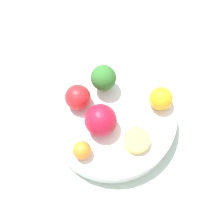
# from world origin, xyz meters

# --- Properties ---
(ground_plane) EXTENTS (6.00, 6.00, 0.00)m
(ground_plane) POSITION_xyz_m (0.00, 0.00, 0.00)
(ground_plane) COLOR gray
(table_surface) EXTENTS (1.20, 1.20, 0.02)m
(table_surface) POSITION_xyz_m (0.00, 0.00, 0.01)
(table_surface) COLOR #B2C6B2
(table_surface) RESTS_ON ground_plane
(bowl) EXTENTS (0.27, 0.27, 0.04)m
(bowl) POSITION_xyz_m (0.00, 0.00, 0.04)
(bowl) COLOR white
(bowl) RESTS_ON table_surface
(broccoli) EXTENTS (0.05, 0.05, 0.07)m
(broccoli) POSITION_xyz_m (0.03, -0.06, 0.10)
(broccoli) COLOR #8CB76B
(broccoli) RESTS_ON bowl
(apple_red) EXTENTS (0.06, 0.06, 0.06)m
(apple_red) POSITION_xyz_m (0.02, 0.03, 0.10)
(apple_red) COLOR #B7142D
(apple_red) RESTS_ON bowl
(apple_green) EXTENTS (0.05, 0.05, 0.05)m
(apple_green) POSITION_xyz_m (0.07, -0.01, 0.09)
(apple_green) COLOR red
(apple_green) RESTS_ON bowl
(orange_front) EXTENTS (0.05, 0.05, 0.05)m
(orange_front) POSITION_xyz_m (-0.09, -0.04, 0.09)
(orange_front) COLOR orange
(orange_front) RESTS_ON bowl
(orange_back) EXTENTS (0.04, 0.04, 0.04)m
(orange_back) POSITION_xyz_m (0.04, 0.09, 0.08)
(orange_back) COLOR orange
(orange_back) RESTS_ON bowl
(small_cup) EXTENTS (0.05, 0.05, 0.02)m
(small_cup) POSITION_xyz_m (-0.06, 0.05, 0.07)
(small_cup) COLOR #F4CC4C
(small_cup) RESTS_ON bowl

